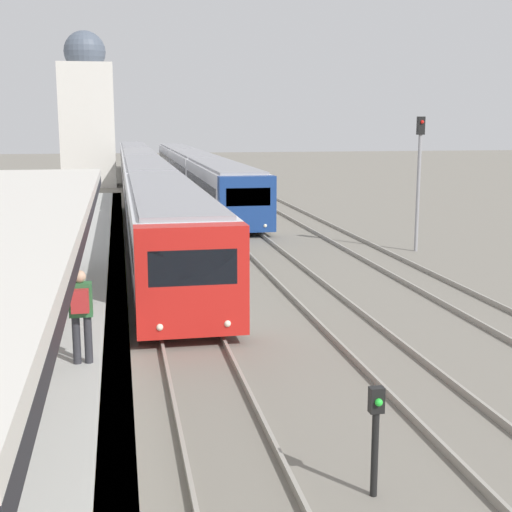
# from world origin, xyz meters

# --- Properties ---
(person_on_platform) EXTENTS (0.40, 0.40, 1.66)m
(person_on_platform) POSITION_xyz_m (-2.29, 8.68, 1.95)
(person_on_platform) COLOR #2D2D33
(person_on_platform) RESTS_ON station_platform
(train_near) EXTENTS (2.60, 68.10, 2.95)m
(train_near) POSITION_xyz_m (0.00, 46.12, 1.64)
(train_near) COLOR red
(train_near) RESTS_ON ground_plane
(train_far) EXTENTS (2.58, 46.52, 2.89)m
(train_far) POSITION_xyz_m (4.03, 50.62, 1.61)
(train_far) COLOR navy
(train_far) RESTS_ON ground_plane
(signal_post_near) EXTENTS (0.20, 0.21, 1.59)m
(signal_post_near) POSITION_xyz_m (1.77, 5.07, 1.00)
(signal_post_near) COLOR black
(signal_post_near) RESTS_ON ground_plane
(signal_mast_far) EXTENTS (0.28, 0.29, 5.35)m
(signal_mast_far) POSITION_xyz_m (10.12, 23.00, 3.34)
(signal_mast_far) COLOR gray
(signal_mast_far) RESTS_ON ground_plane
(distant_domed_building) EXTENTS (4.23, 4.23, 12.24)m
(distant_domed_building) POSITION_xyz_m (-3.88, 56.18, 5.81)
(distant_domed_building) COLOR silver
(distant_domed_building) RESTS_ON ground_plane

